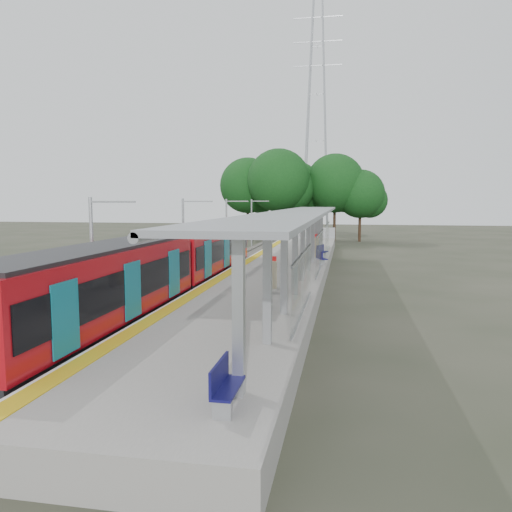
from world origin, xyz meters
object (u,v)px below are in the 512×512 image
(bench_mid, at_px, (321,257))
(info_pillar_near, at_px, (273,274))
(bench_near, at_px, (224,384))
(litter_bin, at_px, (268,283))
(info_pillar_far, at_px, (316,247))
(train, at_px, (167,265))
(bench_far, at_px, (322,251))

(bench_mid, distance_m, info_pillar_near, 9.78)
(bench_near, bearing_deg, litter_bin, 95.04)
(bench_mid, distance_m, info_pillar_far, 4.60)
(bench_near, relative_size, litter_bin, 1.66)
(bench_mid, xyz_separation_m, info_pillar_near, (-1.80, -9.61, 0.20))
(bench_mid, xyz_separation_m, info_pillar_far, (-0.57, 4.56, 0.26))
(bench_near, distance_m, bench_mid, 23.78)
(info_pillar_near, bearing_deg, train, -151.89)
(bench_mid, bearing_deg, train, -146.20)
(bench_mid, distance_m, bench_far, 4.03)
(bench_mid, relative_size, info_pillar_far, 0.82)
(train, distance_m, bench_mid, 12.28)
(bench_mid, bearing_deg, info_pillar_far, 76.36)
(bench_mid, xyz_separation_m, bench_far, (-0.15, 4.02, 0.02))
(info_pillar_far, bearing_deg, litter_bin, -88.65)
(bench_far, bearing_deg, info_pillar_far, 145.53)
(bench_mid, relative_size, info_pillar_near, 0.89)
(train, relative_size, info_pillar_far, 16.09)
(bench_near, height_order, info_pillar_near, info_pillar_near)
(info_pillar_near, distance_m, litter_bin, 1.15)
(litter_bin, bearing_deg, info_pillar_far, 85.01)
(info_pillar_near, height_order, litter_bin, info_pillar_near)
(info_pillar_far, bearing_deg, bench_far, -45.85)
(train, bearing_deg, bench_near, -65.22)
(bench_near, xyz_separation_m, info_pillar_far, (0.19, 28.33, 0.23))
(train, xyz_separation_m, bench_mid, (7.12, 10.00, -0.57))
(litter_bin, bearing_deg, train, 171.96)
(info_pillar_far, bearing_deg, train, -107.90)
(info_pillar_near, bearing_deg, bench_far, 107.05)
(train, bearing_deg, litter_bin, -8.04)
(bench_mid, distance_m, litter_bin, 10.90)
(bench_mid, bearing_deg, info_pillar_near, -121.37)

